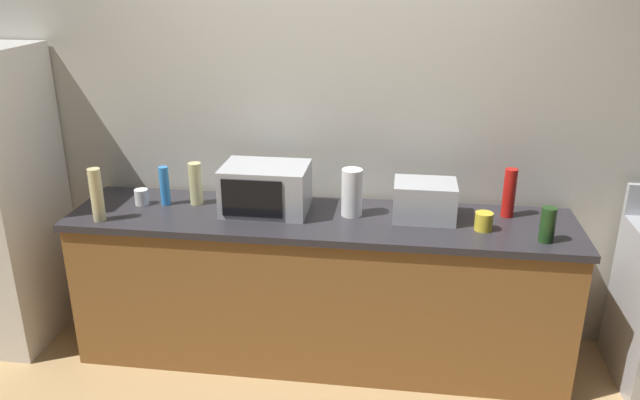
% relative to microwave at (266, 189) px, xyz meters
% --- Properties ---
extents(ground_plane, '(8.00, 8.00, 0.00)m').
position_rel_microwave_xyz_m(ground_plane, '(0.32, -0.45, -1.04)').
color(ground_plane, tan).
extents(back_wall, '(6.40, 0.10, 2.70)m').
position_rel_microwave_xyz_m(back_wall, '(0.32, 0.36, 0.31)').
color(back_wall, beige).
rests_on(back_wall, ground_plane).
extents(counter_run, '(2.84, 0.64, 0.90)m').
position_rel_microwave_xyz_m(counter_run, '(0.32, -0.05, -0.58)').
color(counter_run, brown).
rests_on(counter_run, ground_plane).
extents(microwave, '(0.48, 0.35, 0.27)m').
position_rel_microwave_xyz_m(microwave, '(0.00, 0.00, 0.00)').
color(microwave, '#B7BABF').
rests_on(microwave, counter_run).
extents(toaster_oven, '(0.34, 0.26, 0.21)m').
position_rel_microwave_xyz_m(toaster_oven, '(0.89, 0.01, -0.03)').
color(toaster_oven, '#B7BABF').
rests_on(toaster_oven, counter_run).
extents(paper_towel_roll, '(0.12, 0.12, 0.27)m').
position_rel_microwave_xyz_m(paper_towel_roll, '(0.49, 0.00, 0.00)').
color(paper_towel_roll, white).
rests_on(paper_towel_roll, counter_run).
extents(bottle_spray_cleaner, '(0.06, 0.06, 0.23)m').
position_rel_microwave_xyz_m(bottle_spray_cleaner, '(-0.61, 0.02, -0.02)').
color(bottle_spray_cleaner, '#338CE5').
rests_on(bottle_spray_cleaner, counter_run).
extents(bottle_wine, '(0.08, 0.08, 0.18)m').
position_rel_microwave_xyz_m(bottle_wine, '(1.51, -0.22, -0.04)').
color(bottle_wine, '#1E3F19').
rests_on(bottle_wine, counter_run).
extents(bottle_hand_soap, '(0.07, 0.07, 0.30)m').
position_rel_microwave_xyz_m(bottle_hand_soap, '(-0.88, -0.26, 0.01)').
color(bottle_hand_soap, beige).
rests_on(bottle_hand_soap, counter_run).
extents(bottle_vinegar, '(0.08, 0.08, 0.25)m').
position_rel_microwave_xyz_m(bottle_vinegar, '(-0.43, 0.06, -0.01)').
color(bottle_vinegar, beige).
rests_on(bottle_vinegar, counter_run).
extents(bottle_hot_sauce, '(0.07, 0.07, 0.28)m').
position_rel_microwave_xyz_m(bottle_hot_sauce, '(1.36, 0.10, 0.00)').
color(bottle_hot_sauce, red).
rests_on(bottle_hot_sauce, counter_run).
extents(mug_white, '(0.08, 0.08, 0.09)m').
position_rel_microwave_xyz_m(mug_white, '(-0.75, 0.00, -0.09)').
color(mug_white, white).
rests_on(mug_white, counter_run).
extents(mug_yellow, '(0.10, 0.10, 0.10)m').
position_rel_microwave_xyz_m(mug_yellow, '(1.20, -0.11, -0.09)').
color(mug_yellow, yellow).
rests_on(mug_yellow, counter_run).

